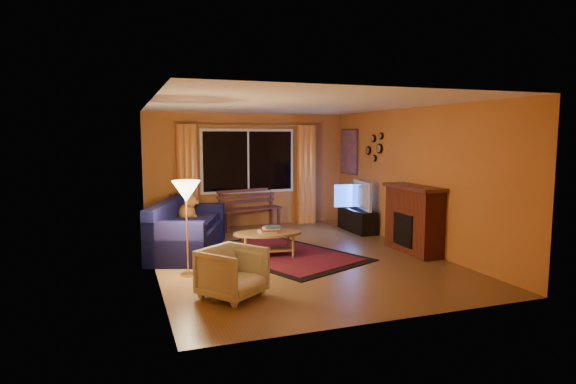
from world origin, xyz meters
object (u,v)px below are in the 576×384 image
object	(u,v)px
coffee_table	(268,244)
tv_console	(357,220)
sofa	(188,227)
floor_lamp	(187,229)
armchair	(232,270)
bench	(250,218)

from	to	relation	value
coffee_table	tv_console	distance (m)	2.82
coffee_table	tv_console	size ratio (longest dim) A/B	1.01
sofa	floor_lamp	bearing A→B (deg)	-78.05
armchair	tv_console	bearing A→B (deg)	6.35
bench	floor_lamp	size ratio (longest dim) A/B	1.03
floor_lamp	sofa	bearing A→B (deg)	81.82
floor_lamp	tv_console	bearing A→B (deg)	28.91
sofa	floor_lamp	size ratio (longest dim) A/B	1.61
armchair	coffee_table	world-z (taller)	armchair
floor_lamp	tv_console	distance (m)	4.39
bench	tv_console	bearing A→B (deg)	-41.56
bench	coffee_table	world-z (taller)	bench
coffee_table	tv_console	bearing A→B (deg)	30.98
sofa	bench	bearing A→B (deg)	68.50
bench	tv_console	xyz separation A→B (m)	(2.04, -1.09, 0.02)
armchair	sofa	bearing A→B (deg)	56.92
sofa	armchair	xyz separation A→B (m)	(0.18, -2.58, -0.10)
bench	armchair	distance (m)	4.56
armchair	tv_console	distance (m)	4.73
armchair	bench	bearing A→B (deg)	35.09
bench	floor_lamp	distance (m)	3.69
bench	sofa	size ratio (longest dim) A/B	0.64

